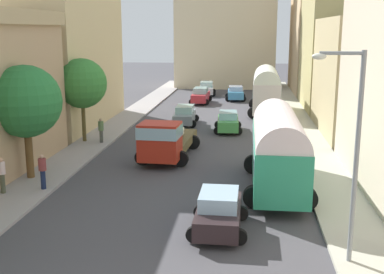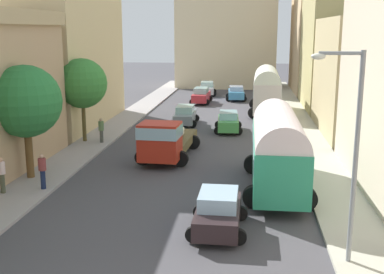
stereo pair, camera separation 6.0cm
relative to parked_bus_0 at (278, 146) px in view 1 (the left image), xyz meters
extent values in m
plane|color=#454449|center=(-4.56, 13.98, -2.14)|extent=(154.00, 154.00, 0.00)
cube|color=#9C9696|center=(-11.81, 13.98, -2.07)|extent=(2.50, 70.00, 0.14)
cube|color=#B2AF9E|center=(2.69, 13.98, -2.07)|extent=(2.50, 70.00, 0.14)
cube|color=#D5BB87|center=(-15.58, 14.75, 4.73)|extent=(5.05, 13.91, 13.74)
cube|color=tan|center=(6.64, 13.83, 2.06)|extent=(5.39, 11.16, 8.40)
cube|color=tan|center=(6.04, 25.73, 4.57)|extent=(4.20, 10.90, 13.42)
cube|color=tan|center=(6.31, 38.58, 4.52)|extent=(4.74, 12.89, 13.32)
cube|color=beige|center=(-4.56, 43.95, 4.20)|extent=(13.01, 7.91, 12.67)
cube|color=beige|center=(-9.11, 41.97, 7.62)|extent=(2.82, 2.82, 19.52)
cube|color=beige|center=(0.00, 41.97, 7.62)|extent=(2.82, 2.82, 19.52)
cube|color=#299068|center=(0.00, 0.00, -0.52)|extent=(2.32, 8.40, 2.24)
cylinder|color=silver|center=(0.00, 0.00, 0.60)|extent=(2.27, 8.23, 2.26)
cube|color=#99B7C6|center=(0.00, 0.00, -0.03)|extent=(2.36, 7.73, 0.72)
cylinder|color=black|center=(-1.10, 2.60, -1.64)|extent=(1.00, 0.35, 1.00)
cylinder|color=black|center=(1.09, 2.60, -1.64)|extent=(1.00, 0.35, 1.00)
cylinder|color=black|center=(-1.09, -2.60, -1.64)|extent=(1.00, 0.35, 1.00)
cylinder|color=black|center=(1.10, -2.60, -1.64)|extent=(1.00, 0.35, 1.00)
cube|color=silver|center=(0.20, 21.92, -0.35)|extent=(2.49, 8.70, 2.58)
cylinder|color=silver|center=(0.20, 21.92, 0.94)|extent=(2.44, 8.52, 2.28)
cube|color=#99B7C6|center=(0.20, 21.92, 0.22)|extent=(2.53, 8.00, 0.83)
cylinder|color=black|center=(-0.85, 24.63, -1.64)|extent=(1.00, 0.35, 1.00)
cylinder|color=black|center=(1.35, 24.58, -1.64)|extent=(1.00, 0.35, 1.00)
cylinder|color=black|center=(-0.96, 19.26, -1.64)|extent=(1.00, 0.35, 1.00)
cylinder|color=black|center=(1.25, 19.22, -1.64)|extent=(1.00, 0.35, 1.00)
cube|color=#B62818|center=(-6.26, 3.21, -0.66)|extent=(2.30, 1.99, 2.07)
cube|color=#99B7C6|center=(-6.26, 3.21, -0.07)|extent=(2.34, 2.07, 0.66)
cube|color=brown|center=(-6.07, 6.71, -1.42)|extent=(2.48, 5.26, 0.55)
ellipsoid|color=beige|center=(-6.50, 7.96, -0.88)|extent=(1.07, 1.16, 0.52)
ellipsoid|color=beige|center=(-5.70, 6.82, -0.91)|extent=(0.64, 0.83, 0.47)
ellipsoid|color=beige|center=(-6.05, 7.53, -0.88)|extent=(0.87, 1.00, 0.52)
ellipsoid|color=beige|center=(-6.45, 5.47, -0.53)|extent=(1.12, 1.05, 0.51)
ellipsoid|color=silver|center=(-5.68, 5.91, -0.51)|extent=(0.98, 0.82, 0.53)
cylinder|color=black|center=(-5.15, 3.44, -1.69)|extent=(0.90, 0.31, 0.90)
cylinder|color=black|center=(-7.34, 3.56, -1.69)|extent=(0.90, 0.31, 0.90)
cylinder|color=black|center=(-4.91, 7.64, -1.69)|extent=(0.90, 0.31, 0.90)
cylinder|color=black|center=(-7.11, 7.77, -1.69)|extent=(0.90, 0.31, 0.90)
cube|color=gray|center=(-6.51, 15.90, -1.51)|extent=(1.60, 4.20, 0.73)
cube|color=#99C3C0|center=(-6.51, 15.90, -0.87)|extent=(1.37, 2.20, 0.54)
cylinder|color=black|center=(-5.73, 14.62, -1.84)|extent=(0.60, 0.21, 0.60)
cylinder|color=black|center=(-7.24, 14.59, -1.84)|extent=(0.60, 0.21, 0.60)
cylinder|color=black|center=(-5.78, 17.21, -1.84)|extent=(0.60, 0.21, 0.60)
cylinder|color=black|center=(-7.29, 17.18, -1.84)|extent=(0.60, 0.21, 0.60)
cube|color=#B62932|center=(-6.37, 27.73, -1.47)|extent=(1.66, 4.30, 0.79)
cube|color=#8FBEC2|center=(-6.37, 27.73, -0.79)|extent=(1.41, 2.26, 0.58)
cylinder|color=black|center=(-5.65, 26.39, -1.84)|extent=(0.60, 0.21, 0.60)
cylinder|color=black|center=(-7.17, 26.44, -1.84)|extent=(0.60, 0.21, 0.60)
cylinder|color=black|center=(-5.57, 29.02, -1.84)|extent=(0.60, 0.21, 0.60)
cylinder|color=black|center=(-7.08, 29.07, -1.84)|extent=(0.60, 0.21, 0.60)
cube|color=silver|center=(-6.31, 34.22, -1.49)|extent=(1.86, 4.13, 0.76)
cube|color=#9BC3C1|center=(-6.31, 34.22, -0.83)|extent=(1.54, 2.18, 0.56)
cylinder|color=black|center=(-5.43, 33.03, -1.84)|extent=(0.60, 0.21, 0.60)
cylinder|color=black|center=(-7.03, 32.92, -1.84)|extent=(0.60, 0.21, 0.60)
cylinder|color=black|center=(-5.59, 35.52, -1.84)|extent=(0.60, 0.21, 0.60)
cylinder|color=black|center=(-7.19, 35.42, -1.84)|extent=(0.60, 0.21, 0.60)
cube|color=black|center=(-2.47, -5.26, -1.51)|extent=(1.67, 3.72, 0.73)
cube|color=#9AB8D0|center=(-2.47, -5.26, -0.86)|extent=(1.45, 1.94, 0.57)
cylinder|color=black|center=(-3.27, -4.10, -1.84)|extent=(0.60, 0.21, 0.60)
cylinder|color=black|center=(-1.64, -4.12, -1.84)|extent=(0.60, 0.21, 0.60)
cylinder|color=black|center=(-3.30, -6.40, -1.84)|extent=(0.60, 0.21, 0.60)
cylinder|color=black|center=(-1.67, -6.42, -1.84)|extent=(0.60, 0.21, 0.60)
cube|color=#459649|center=(-2.90, 13.43, -1.49)|extent=(1.68, 3.85, 0.76)
cube|color=#8DC0CF|center=(-2.90, 13.43, -0.86)|extent=(1.41, 2.03, 0.51)
cylinder|color=black|center=(-3.71, 14.57, -1.84)|extent=(0.60, 0.21, 0.60)
cylinder|color=black|center=(-2.21, 14.64, -1.84)|extent=(0.60, 0.21, 0.60)
cylinder|color=black|center=(-3.60, 12.23, -1.84)|extent=(0.60, 0.21, 0.60)
cylinder|color=black|center=(-2.10, 12.29, -1.84)|extent=(0.60, 0.21, 0.60)
cube|color=#3F89BD|center=(-2.79, 30.51, -1.47)|extent=(1.85, 3.95, 0.80)
cube|color=#99AECD|center=(-2.79, 30.51, -0.84)|extent=(1.56, 2.09, 0.46)
cylinder|color=black|center=(-3.68, 31.66, -1.84)|extent=(0.60, 0.21, 0.60)
cylinder|color=black|center=(-2.03, 31.75, -1.84)|extent=(0.60, 0.21, 0.60)
cylinder|color=black|center=(-3.56, 29.27, -1.84)|extent=(0.60, 0.21, 0.60)
cylinder|color=black|center=(-1.90, 29.35, -1.84)|extent=(0.60, 0.21, 0.60)
cylinder|color=#484A43|center=(-11.17, 8.20, -2.07)|extent=(0.20, 0.20, 0.14)
cylinder|color=#484A43|center=(-11.17, 8.20, -1.59)|extent=(0.33, 0.33, 0.83)
cylinder|color=#567447|center=(-11.17, 8.20, -0.86)|extent=(0.50, 0.50, 0.61)
sphere|color=tan|center=(-11.17, 8.20, -0.45)|extent=(0.21, 0.21, 0.21)
cylinder|color=#494D39|center=(-12.65, -2.38, -2.07)|extent=(0.19, 0.19, 0.14)
cylinder|color=#494D39|center=(-12.65, -2.38, -1.54)|extent=(0.30, 0.30, 0.91)
cylinder|color=beige|center=(-12.65, -2.38, -0.80)|extent=(0.46, 0.46, 0.58)
sphere|color=tan|center=(-12.65, -2.38, -0.40)|extent=(0.20, 0.20, 0.20)
cylinder|color=#1A2548|center=(-11.03, -1.60, -2.07)|extent=(0.20, 0.20, 0.14)
cylinder|color=#1A2548|center=(-11.03, -1.60, -1.54)|extent=(0.25, 0.25, 0.91)
cylinder|color=brown|center=(-11.03, -1.60, -0.80)|extent=(0.38, 0.38, 0.58)
sphere|color=tan|center=(-11.03, -1.60, -0.40)|extent=(0.21, 0.21, 0.21)
cylinder|color=gray|center=(1.94, -7.52, 1.34)|extent=(0.16, 0.16, 6.96)
cylinder|color=gray|center=(1.29, -7.52, 4.72)|extent=(1.31, 0.11, 0.11)
ellipsoid|color=silver|center=(0.63, -7.52, 4.62)|extent=(0.44, 0.28, 0.20)
cylinder|color=brown|center=(-12.46, 0.13, -0.78)|extent=(0.38, 0.38, 2.71)
sphere|color=#2A7638|center=(-12.46, 0.13, 1.93)|extent=(3.62, 3.62, 3.62)
cylinder|color=brown|center=(-12.46, 8.53, -0.73)|extent=(0.26, 0.26, 2.82)
sphere|color=#357D34|center=(-12.46, 8.53, 1.93)|extent=(3.32, 3.32, 3.32)
camera|label=1|loc=(-1.50, -22.70, 5.40)|focal=45.46mm
camera|label=2|loc=(-1.44, -22.69, 5.40)|focal=45.46mm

